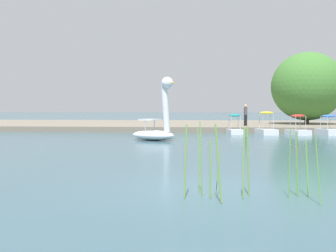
% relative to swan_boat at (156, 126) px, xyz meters
% --- Properties ---
extents(ground_plane, '(508.98, 508.98, 0.00)m').
position_rel_swan_boat_xyz_m(ground_plane, '(2.95, -13.51, -0.83)').
color(ground_plane, '#385966').
extents(shore_bank_far, '(140.03, 19.90, 0.44)m').
position_rel_swan_boat_xyz_m(shore_bank_far, '(2.95, 17.24, -0.61)').
color(shore_bank_far, slate).
rests_on(shore_bank_far, ground_plane).
extents(swan_boat, '(3.06, 2.51, 3.60)m').
position_rel_swan_boat_xyz_m(swan_boat, '(0.00, 0.00, 0.00)').
color(swan_boat, white).
rests_on(swan_boat, ground_plane).
extents(pedal_boat_teal, '(1.17, 1.84, 1.45)m').
position_rel_swan_boat_xyz_m(pedal_boat_teal, '(4.93, 6.14, -0.42)').
color(pedal_boat_teal, white).
rests_on(pedal_boat_teal, ground_plane).
extents(pedal_boat_yellow, '(1.45, 2.04, 1.63)m').
position_rel_swan_boat_xyz_m(pedal_boat_yellow, '(7.11, 5.78, -0.40)').
color(pedal_boat_yellow, white).
rests_on(pedal_boat_yellow, ground_plane).
extents(pedal_boat_red, '(1.55, 2.14, 1.43)m').
position_rel_swan_boat_xyz_m(pedal_boat_red, '(9.26, 5.73, -0.42)').
color(pedal_boat_red, white).
rests_on(pedal_boat_red, ground_plane).
extents(pedal_boat_blue, '(1.50, 2.13, 1.42)m').
position_rel_swan_boat_xyz_m(pedal_boat_blue, '(11.41, 5.98, -0.42)').
color(pedal_boat_blue, white).
rests_on(pedal_boat_blue, ground_plane).
extents(tree_willow_overhanging, '(8.43, 8.57, 6.59)m').
position_rel_swan_boat_xyz_m(tree_willow_overhanging, '(12.15, 14.77, 3.07)').
color(tree_willow_overhanging, brown).
rests_on(tree_willow_overhanging, shore_bank_far).
extents(person_on_path, '(0.28, 0.29, 1.75)m').
position_rel_swan_boat_xyz_m(person_on_path, '(6.11, 10.21, 0.57)').
color(person_on_path, black).
rests_on(person_on_path, shore_bank_far).
extents(reed_clump_foreground, '(2.55, 1.10, 1.52)m').
position_rel_swan_boat_xyz_m(reed_clump_foreground, '(3.45, -14.30, -0.14)').
color(reed_clump_foreground, '#669942').
rests_on(reed_clump_foreground, ground_plane).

